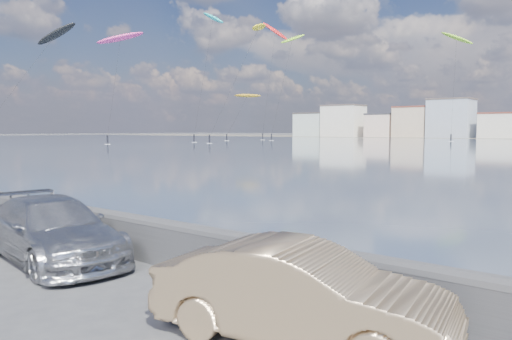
% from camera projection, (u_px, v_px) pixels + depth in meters
% --- Properties ---
extents(ground, '(700.00, 700.00, 0.00)m').
position_uv_depth(ground, '(74.00, 303.00, 8.98)').
color(ground, '#333335').
rests_on(ground, ground).
extents(seawall, '(400.00, 0.36, 1.08)m').
position_uv_depth(seawall, '(184.00, 244.00, 11.04)').
color(seawall, '#28282B').
rests_on(seawall, ground).
extents(car_silver, '(5.41, 2.88, 1.49)m').
position_uv_depth(car_silver, '(53.00, 230.00, 11.83)').
color(car_silver, '#A9AAB0').
rests_on(car_silver, ground).
extents(car_champagne, '(4.63, 2.33, 1.46)m').
position_uv_depth(car_champagne, '(300.00, 294.00, 7.25)').
color(car_champagne, tan).
rests_on(car_champagne, ground).
extents(kitesurfer_0, '(7.94, 18.48, 29.19)m').
position_uv_depth(kitesurfer_0, '(259.00, 28.00, 117.92)').
color(kitesurfer_0, yellow).
rests_on(kitesurfer_0, ground).
extents(kitesurfer_3, '(7.58, 14.56, 37.36)m').
position_uv_depth(kitesurfer_3, '(275.00, 33.00, 156.69)').
color(kitesurfer_3, red).
rests_on(kitesurfer_3, ground).
extents(kitesurfer_4, '(9.44, 8.19, 13.40)m').
position_uv_depth(kitesurfer_4, '(247.00, 96.00, 140.44)').
color(kitesurfer_4, '#BF8C19').
rests_on(kitesurfer_4, ground).
extents(kitesurfer_8, '(9.75, 17.17, 32.04)m').
position_uv_depth(kitesurfer_8, '(457.00, 39.00, 142.06)').
color(kitesurfer_8, '#8CD826').
rests_on(kitesurfer_8, ground).
extents(kitesurfer_10, '(8.90, 17.53, 24.24)m').
position_uv_depth(kitesurfer_10, '(55.00, 35.00, 97.40)').
color(kitesurfer_10, black).
rests_on(kitesurfer_10, ground).
extents(kitesurfer_12, '(9.08, 12.12, 34.27)m').
position_uv_depth(kitesurfer_12, '(213.00, 19.00, 127.15)').
color(kitesurfer_12, '#19BFBF').
rests_on(kitesurfer_12, ground).
extents(kitesurfer_14, '(7.98, 8.82, 30.64)m').
position_uv_depth(kitesurfer_14, '(292.00, 41.00, 142.55)').
color(kitesurfer_14, '#8CD826').
rests_on(kitesurfer_14, ground).
extents(kitesurfer_17, '(7.93, 11.64, 25.43)m').
position_uv_depth(kitesurfer_17, '(120.00, 39.00, 109.84)').
color(kitesurfer_17, '#E5338C').
rests_on(kitesurfer_17, ground).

